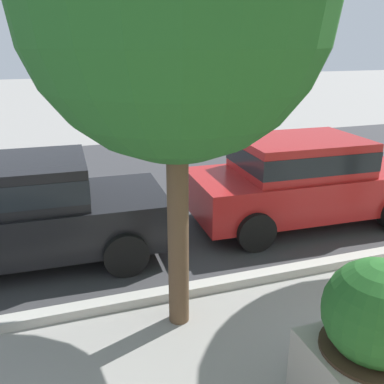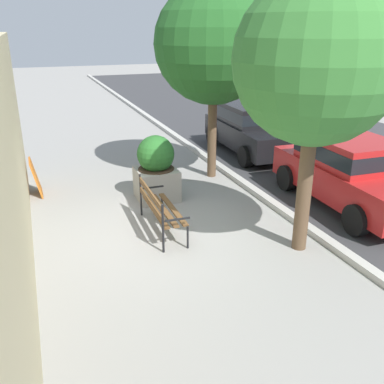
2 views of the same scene
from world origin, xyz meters
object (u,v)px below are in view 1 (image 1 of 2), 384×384
object	(u,v)px
parked_car_black	(20,209)
parked_car_red	(302,177)
concrete_planter	(371,350)
street_tree_near_bench	(175,4)

from	to	relation	value
parked_car_black	parked_car_red	size ratio (longest dim) A/B	1.00
parked_car_red	parked_car_black	bearing A→B (deg)	180.00
parked_car_red	concrete_planter	bearing A→B (deg)	-115.24
concrete_planter	parked_car_red	bearing A→B (deg)	64.76
parked_car_black	parked_car_red	bearing A→B (deg)	0.00
parked_car_black	concrete_planter	bearing A→B (deg)	-54.90
street_tree_near_bench	parked_car_black	size ratio (longest dim) A/B	1.20
parked_car_black	parked_car_red	distance (m)	4.73
street_tree_near_bench	parked_car_red	size ratio (longest dim) A/B	1.20
street_tree_near_bench	parked_car_black	bearing A→B (deg)	129.34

